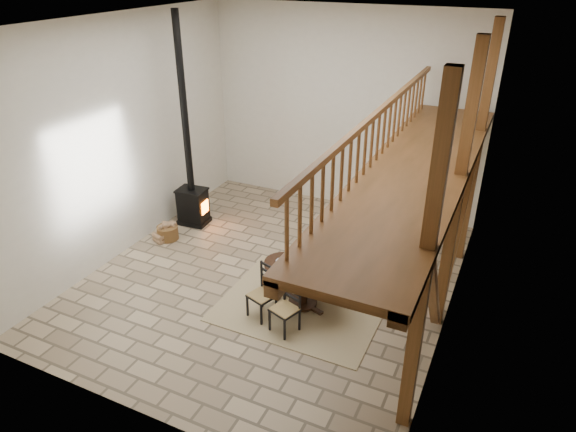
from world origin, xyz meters
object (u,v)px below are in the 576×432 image
at_px(dining_table, 303,286).
at_px(wood_stove, 191,182).
at_px(log_stack, 162,237).
at_px(log_basket, 168,232).

relative_size(dining_table, wood_stove, 0.44).
bearing_deg(log_stack, log_basket, 67.00).
xyz_separation_m(log_basket, log_stack, (-0.07, -0.16, -0.07)).
bearing_deg(log_stack, wood_stove, 81.65).
xyz_separation_m(wood_stove, log_stack, (-0.16, -1.10, -1.01)).
height_order(wood_stove, log_stack, wood_stove).
bearing_deg(dining_table, log_stack, -172.71).
height_order(dining_table, wood_stove, wood_stove).
relative_size(log_basket, log_stack, 1.20).
bearing_deg(dining_table, log_basket, -175.10).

